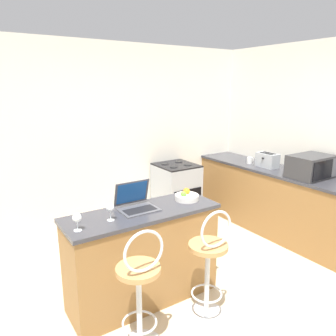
# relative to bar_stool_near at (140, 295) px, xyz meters

# --- Properties ---
(ground_plane) EXTENTS (20.00, 20.00, 0.00)m
(ground_plane) POSITION_rel_bar_stool_near_xyz_m (0.76, -0.03, -0.50)
(ground_plane) COLOR #BCAD8E
(wall_back) EXTENTS (12.00, 0.06, 2.60)m
(wall_back) POSITION_rel_bar_stool_near_xyz_m (0.76, 2.24, 0.80)
(wall_back) COLOR silver
(wall_back) RESTS_ON ground_plane
(breakfast_bar) EXTENTS (1.45, 0.52, 0.92)m
(breakfast_bar) POSITION_rel_bar_stool_near_xyz_m (0.34, 0.56, -0.04)
(breakfast_bar) COLOR olive
(breakfast_bar) RESTS_ON ground_plane
(counter_right) EXTENTS (0.61, 2.76, 0.92)m
(counter_right) POSITION_rel_bar_stool_near_xyz_m (2.65, 0.84, -0.04)
(counter_right) COLOR olive
(counter_right) RESTS_ON ground_plane
(bar_stool_near) EXTENTS (0.40, 0.40, 1.06)m
(bar_stool_near) POSITION_rel_bar_stool_near_xyz_m (0.00, 0.00, 0.00)
(bar_stool_near) COLOR silver
(bar_stool_near) RESTS_ON ground_plane
(bar_stool_far) EXTENTS (0.40, 0.40, 1.06)m
(bar_stool_far) POSITION_rel_bar_stool_near_xyz_m (0.67, 0.00, 0.00)
(bar_stool_far) COLOR silver
(bar_stool_far) RESTS_ON ground_plane
(laptop) EXTENTS (0.35, 0.30, 0.25)m
(laptop) POSITION_rel_bar_stool_near_xyz_m (0.32, 0.65, 0.48)
(laptop) COLOR #47474C
(laptop) RESTS_ON breakfast_bar
(microwave) EXTENTS (0.54, 0.39, 0.28)m
(microwave) POSITION_rel_bar_stool_near_xyz_m (2.64, 0.41, 0.56)
(microwave) COLOR #2D2D30
(microwave) RESTS_ON counter_right
(toaster) EXTENTS (0.19, 0.30, 0.20)m
(toaster) POSITION_rel_bar_stool_near_xyz_m (2.62, 1.08, 0.51)
(toaster) COLOR #9EA3A8
(toaster) RESTS_ON counter_right
(stove_range) EXTENTS (0.55, 0.59, 0.93)m
(stove_range) POSITION_rel_bar_stool_near_xyz_m (1.63, 1.90, -0.05)
(stove_range) COLOR #9EA3A8
(stove_range) RESTS_ON ground_plane
(fruit_bowl) EXTENTS (0.24, 0.24, 0.11)m
(fruit_bowl) POSITION_rel_bar_stool_near_xyz_m (0.86, 0.59, 0.45)
(fruit_bowl) COLOR silver
(fruit_bowl) RESTS_ON breakfast_bar
(mug_white) EXTENTS (0.10, 0.08, 0.09)m
(mug_white) POSITION_rel_bar_stool_near_xyz_m (2.59, 1.37, 0.46)
(mug_white) COLOR white
(mug_white) RESTS_ON counter_right
(wine_glass_short) EXTENTS (0.07, 0.07, 0.15)m
(wine_glass_short) POSITION_rel_bar_stool_near_xyz_m (-0.29, 0.47, 0.52)
(wine_glass_short) COLOR silver
(wine_glass_short) RESTS_ON breakfast_bar
(wine_glass_tall) EXTENTS (0.07, 0.07, 0.15)m
(wine_glass_tall) POSITION_rel_bar_stool_near_xyz_m (0.01, 0.52, 0.52)
(wine_glass_tall) COLOR silver
(wine_glass_tall) RESTS_ON breakfast_bar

